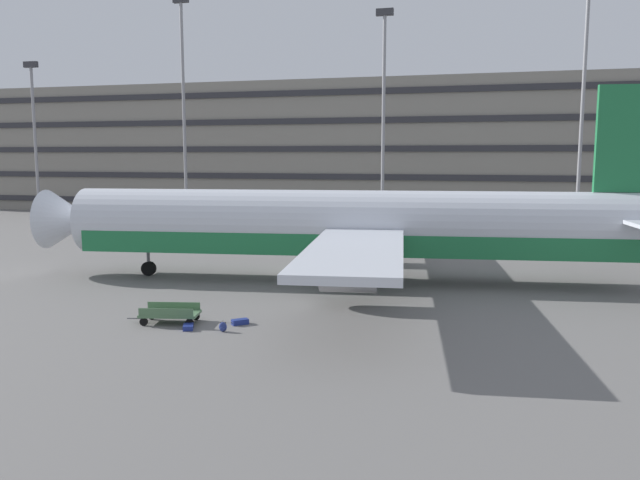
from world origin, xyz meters
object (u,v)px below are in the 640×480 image
object	(u,v)px
suitcase_purple	(240,322)
baggage_cart	(170,314)
suitcase_black	(188,327)
airliner	(357,227)
backpack_scuffed	(223,327)

from	to	relation	value
suitcase_purple	baggage_cart	distance (m)	3.24
suitcase_black	baggage_cart	distance (m)	1.52
airliner	baggage_cart	size ratio (longest dim) A/B	11.94
backpack_scuffed	baggage_cart	size ratio (longest dim) A/B	0.14
suitcase_purple	backpack_scuffed	size ratio (longest dim) A/B	1.65
suitcase_black	backpack_scuffed	distance (m)	1.64
airliner	baggage_cart	world-z (taller)	airliner
suitcase_purple	backpack_scuffed	bearing A→B (deg)	-101.42
suitcase_purple	suitcase_black	xyz separation A→B (m)	(-1.90, -1.32, -0.02)
backpack_scuffed	baggage_cart	world-z (taller)	baggage_cart
airliner	baggage_cart	bearing A→B (deg)	-118.35
suitcase_black	backpack_scuffed	bearing A→B (deg)	0.49
airliner	suitcase_purple	bearing A→B (deg)	-105.62
baggage_cart	backpack_scuffed	bearing A→B (deg)	-14.30
suitcase_purple	suitcase_black	distance (m)	2.31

